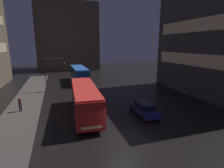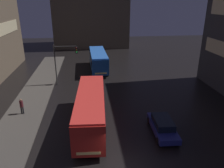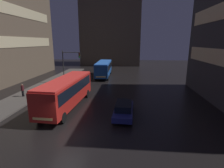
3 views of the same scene
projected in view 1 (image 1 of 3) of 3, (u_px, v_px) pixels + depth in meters
name	position (u px, v px, depth m)	size (l,w,h in m)	color
ground_plane	(124.00, 141.00, 14.23)	(120.00, 120.00, 0.00)	black
sidewalk_left	(23.00, 110.00, 20.84)	(4.00, 48.00, 0.15)	#47423D
building_right_block	(220.00, 40.00, 26.95)	(10.07, 18.55, 16.74)	#2D2D33
building_far_backdrop	(67.00, 37.00, 55.26)	(18.07, 12.00, 19.88)	#4C4238
bus_near	(85.00, 97.00, 19.22)	(3.10, 10.62, 3.26)	#AD1E19
bus_far	(79.00, 73.00, 36.29)	(2.80, 9.93, 3.14)	#194793
car_taxi	(144.00, 108.00, 19.60)	(2.00, 4.80, 1.40)	navy
pedestrian_near	(20.00, 103.00, 20.01)	(0.42, 0.42, 1.68)	black
traffic_light_main	(53.00, 69.00, 28.29)	(3.19, 0.35, 5.73)	#2D2D2D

